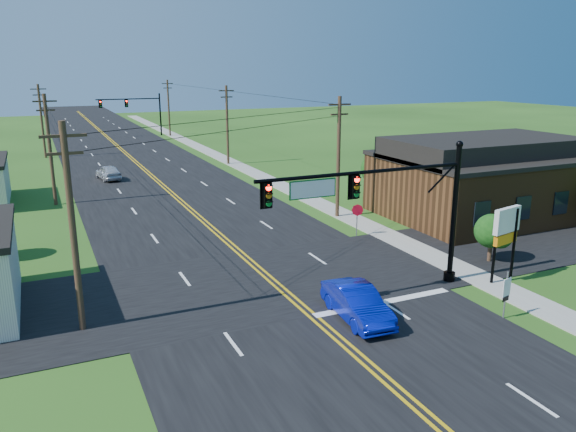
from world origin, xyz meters
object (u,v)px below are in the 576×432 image
blue_car (357,304)px  stop_sign (357,213)px  signal_mast_far (133,108)px  signal_mast_main (382,202)px  route_sign (506,292)px

blue_car → stop_sign: (6.64, 11.02, 0.85)m
signal_mast_far → signal_mast_main: bearing=-90.1°
signal_mast_main → route_sign: bearing=-52.0°
blue_car → stop_sign: size_ratio=2.08×
signal_mast_far → route_sign: bearing=-87.3°
route_sign → stop_sign: bearing=74.8°
blue_car → stop_sign: 12.90m
blue_car → signal_mast_far: bearing=92.3°
signal_mast_far → stop_sign: bearing=-86.3°
signal_mast_main → stop_sign: bearing=65.1°
blue_car → route_sign: route_sign is taller
signal_mast_far → blue_car: (-2.58, -74.04, -3.78)m
signal_mast_far → route_sign: signal_mast_far is taller
route_sign → blue_car: bearing=143.5°
blue_car → route_sign: (6.15, -2.65, 0.54)m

